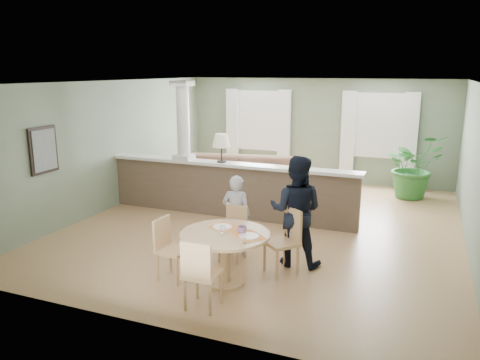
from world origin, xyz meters
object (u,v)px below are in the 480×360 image
at_px(chair_near, 200,272).
at_px(man_person, 296,211).
at_px(dining_table, 226,244).
at_px(chair_far_boy, 234,230).
at_px(chair_side, 169,246).
at_px(sofa, 236,178).
at_px(child_person, 236,215).
at_px(houseplant, 413,166).
at_px(chair_far_man, 286,238).

bearing_deg(chair_near, man_person, -112.30).
bearing_deg(dining_table, chair_far_boy, 105.43).
bearing_deg(dining_table, chair_side, -171.23).
xyz_separation_m(sofa, chair_near, (1.56, -4.95, 0.03)).
height_order(sofa, chair_side, sofa).
bearing_deg(man_person, chair_near, 65.73).
bearing_deg(child_person, dining_table, 100.79).
relative_size(houseplant, chair_near, 1.62).
bearing_deg(chair_side, man_person, -48.60).
bearing_deg(chair_far_boy, houseplant, 66.29).
relative_size(chair_far_boy, man_person, 0.50).
relative_size(dining_table, chair_side, 1.39).
height_order(houseplant, chair_far_boy, houseplant).
bearing_deg(child_person, chair_far_man, 153.06).
distance_m(chair_far_boy, child_person, 0.27).
bearing_deg(dining_table, chair_near, -90.14).
xyz_separation_m(chair_near, child_person, (-0.29, 1.87, 0.14)).
bearing_deg(chair_far_boy, chair_near, -78.81).
relative_size(sofa, houseplant, 2.19).
bearing_deg(chair_near, chair_side, -39.55).
relative_size(sofa, chair_far_man, 3.39).
bearing_deg(chair_side, houseplant, -22.90).
height_order(sofa, chair_near, sofa).
xyz_separation_m(sofa, dining_table, (1.56, -4.17, 0.12)).
xyz_separation_m(chair_far_man, chair_near, (-0.65, -1.47, -0.02)).
height_order(chair_side, man_person, man_person).
xyz_separation_m(sofa, chair_far_man, (2.21, -3.48, 0.05)).
height_order(sofa, child_person, child_person).
bearing_deg(chair_far_boy, child_person, 104.89).
xyz_separation_m(chair_side, child_person, (0.54, 1.22, 0.16)).
bearing_deg(chair_side, sofa, 13.91).
relative_size(chair_near, chair_side, 1.04).
distance_m(houseplant, chair_side, 6.65).
bearing_deg(sofa, chair_side, -90.07).
xyz_separation_m(dining_table, chair_far_boy, (-0.25, 0.89, -0.13)).
height_order(houseplant, dining_table, houseplant).
distance_m(chair_far_boy, chair_far_man, 0.92).
relative_size(houseplant, child_person, 1.14).
xyz_separation_m(houseplant, man_person, (-1.50, -4.75, 0.10)).
height_order(houseplant, child_person, houseplant).
xyz_separation_m(chair_far_man, man_person, (0.05, 0.34, 0.32)).
distance_m(chair_near, child_person, 1.90).
relative_size(sofa, child_person, 2.50).
bearing_deg(dining_table, man_person, 55.72).
height_order(chair_far_man, man_person, man_person).
xyz_separation_m(houseplant, dining_table, (-2.20, -5.79, -0.15)).
bearing_deg(sofa, man_person, -63.93).
height_order(chair_far_boy, child_person, child_person).
bearing_deg(chair_near, houseplant, -109.61).
distance_m(houseplant, chair_far_man, 5.33).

